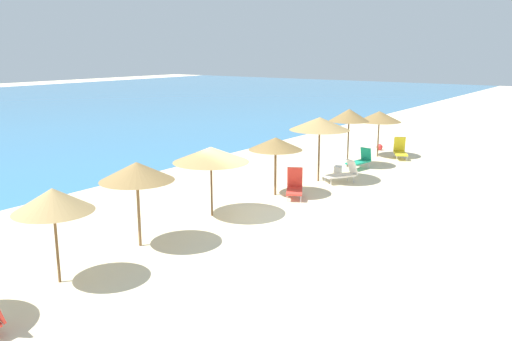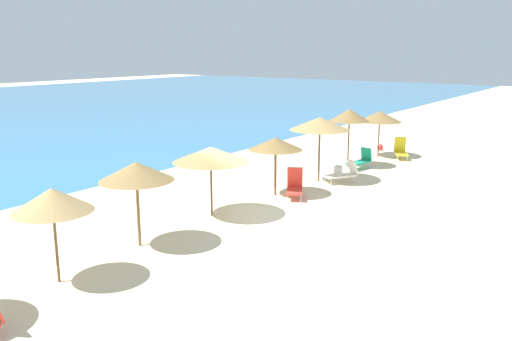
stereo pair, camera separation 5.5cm
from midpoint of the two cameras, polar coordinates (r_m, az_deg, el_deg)
ground_plane at (r=19.43m, az=-0.80°, el=-4.75°), size 160.00×160.00×0.00m
beach_umbrella_1 at (r=14.28m, az=-20.64°, el=-2.93°), size 2.01×2.01×2.49m
beach_umbrella_2 at (r=16.26m, az=-12.45°, el=-0.11°), size 2.23×2.23×2.60m
beach_umbrella_3 at (r=18.89m, az=-4.73°, el=1.69°), size 2.69×2.69×2.51m
beach_umbrella_4 at (r=21.63m, az=2.16°, el=2.84°), size 2.18×2.18×2.39m
beach_umbrella_5 at (r=24.07m, az=6.84°, el=4.94°), size 2.69×2.69×2.90m
beach_umbrella_6 at (r=27.31m, az=9.92°, el=5.78°), size 2.01×2.01×2.94m
beach_umbrella_7 at (r=30.36m, az=13.01°, el=5.58°), size 2.39×2.39×2.53m
lounge_chair_0 at (r=30.35m, az=15.10°, el=2.08°), size 1.43×1.16×1.15m
lounge_chair_1 at (r=27.34m, az=11.06°, el=1.09°), size 1.52×0.83×1.01m
lounge_chair_3 at (r=21.68m, az=4.18°, el=-1.65°), size 1.41×1.17×1.17m
lounge_chair_4 at (r=24.30m, az=9.30°, el=-0.30°), size 1.59×1.28×1.01m
beach_ball at (r=32.68m, az=13.04°, el=2.43°), size 0.37×0.37×0.37m
cooler_box at (r=25.81m, az=8.74°, el=-0.01°), size 0.53×0.45×0.43m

